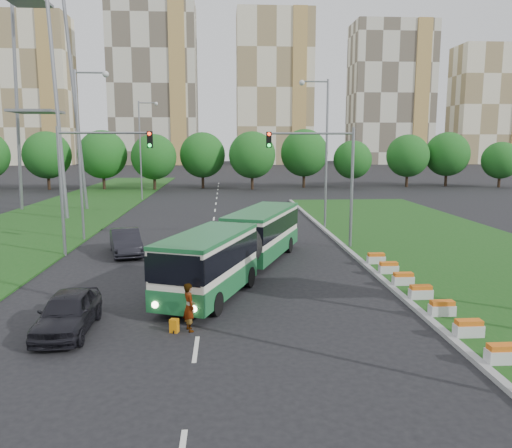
{
  "coord_description": "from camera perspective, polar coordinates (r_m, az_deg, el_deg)",
  "views": [
    {
      "loc": [
        -1.96,
        -22.27,
        6.96
      ],
      "look_at": [
        -0.26,
        4.65,
        2.6
      ],
      "focal_mm": 35.0,
      "sensor_mm": 36.0,
      "label": 1
    }
  ],
  "objects": [
    {
      "name": "traffic_mast_median",
      "position": [
        33.01,
        8.22,
        6.29
      ],
      "size": [
        5.76,
        0.32,
        8.0
      ],
      "color": "gray",
      "rests_on": "ground"
    },
    {
      "name": "apartment_tower_west",
      "position": [
        184.24,
        -24.33,
        13.7
      ],
      "size": [
        26.0,
        15.0,
        48.0
      ],
      "primitive_type": "cube",
      "color": "beige",
      "rests_on": "ground"
    },
    {
      "name": "flower_planters",
      "position": [
        23.52,
        18.31,
        -7.37
      ],
      "size": [
        1.1,
        13.7,
        0.6
      ],
      "primitive_type": null,
      "color": "silver",
      "rests_on": "grass_median"
    },
    {
      "name": "lane_markings",
      "position": [
        42.86,
        -4.95,
        -0.2
      ],
      "size": [
        0.2,
        100.0,
        0.01
      ],
      "primitive_type": null,
      "color": "silver",
      "rests_on": "ground"
    },
    {
      "name": "apartment_tower_cwest",
      "position": [
        174.85,
        -11.57,
        15.26
      ],
      "size": [
        28.0,
        15.0,
        52.0
      ],
      "primitive_type": "cube",
      "color": "beige",
      "rests_on": "ground"
    },
    {
      "name": "traffic_mast_left",
      "position": [
        32.43,
        -18.75,
        5.85
      ],
      "size": [
        5.76,
        0.32,
        8.0
      ],
      "color": "gray",
      "rests_on": "ground"
    },
    {
      "name": "left_verge",
      "position": [
        50.4,
        -22.13,
        0.62
      ],
      "size": [
        12.0,
        110.0,
        0.1
      ],
      "primitive_type": "cube",
      "color": "#184B15",
      "rests_on": "ground"
    },
    {
      "name": "ground",
      "position": [
        23.42,
        1.37,
        -8.11
      ],
      "size": [
        360.0,
        360.0,
        0.0
      ],
      "primitive_type": "plane",
      "color": "black",
      "rests_on": "ground"
    },
    {
      "name": "articulated_bus",
      "position": [
        26.72,
        -2.2,
        -2.37
      ],
      "size": [
        2.49,
        15.99,
        2.63
      ],
      "rotation": [
        0.0,
        0.0,
        -0.37
      ],
      "color": "silver",
      "rests_on": "ground"
    },
    {
      "name": "midrise_east",
      "position": [
        195.72,
        25.03,
        12.17
      ],
      "size": [
        24.0,
        14.0,
        40.0
      ],
      "primitive_type": "cube",
      "color": "beige",
      "rests_on": "ground"
    },
    {
      "name": "apartment_tower_ceast",
      "position": [
        174.04,
        2.08,
        15.13
      ],
      "size": [
        25.0,
        15.0,
        50.0
      ],
      "primitive_type": "cube",
      "color": "beige",
      "rests_on": "ground"
    },
    {
      "name": "car_left_near",
      "position": [
        20.09,
        -20.71,
        -9.4
      ],
      "size": [
        1.89,
        4.52,
        1.53
      ],
      "primitive_type": "imported",
      "rotation": [
        0.0,
        0.0,
        0.02
      ],
      "color": "black",
      "rests_on": "ground"
    },
    {
      "name": "shopping_trolley",
      "position": [
        19.19,
        -9.33,
        -11.41
      ],
      "size": [
        0.3,
        0.32,
        0.51
      ],
      "rotation": [
        0.0,
        0.0,
        -0.31
      ],
      "color": "orange",
      "rests_on": "ground"
    },
    {
      "name": "street_lamps",
      "position": [
        32.31,
        -5.5,
        7.44
      ],
      "size": [
        36.0,
        60.0,
        12.0
      ],
      "primitive_type": null,
      "color": "gray",
      "rests_on": "ground"
    },
    {
      "name": "pedestrian",
      "position": [
        19.05,
        -7.64,
        -9.39
      ],
      "size": [
        0.66,
        0.79,
        1.85
      ],
      "primitive_type": "imported",
      "rotation": [
        0.0,
        0.0,
        1.96
      ],
      "color": "gray",
      "rests_on": "ground"
    },
    {
      "name": "grass_median",
      "position": [
        34.46,
        22.24,
        -3.04
      ],
      "size": [
        14.0,
        60.0,
        0.15
      ],
      "primitive_type": "cube",
      "color": "#184B15",
      "rests_on": "ground"
    },
    {
      "name": "car_left_far",
      "position": [
        32.64,
        -14.67,
        -1.99
      ],
      "size": [
        2.98,
        5.16,
        1.61
      ],
      "primitive_type": "imported",
      "rotation": [
        0.0,
        0.0,
        0.28
      ],
      "color": "black",
      "rests_on": "ground"
    },
    {
      "name": "median_kerb",
      "position": [
        32.06,
        10.97,
        -3.36
      ],
      "size": [
        0.3,
        60.0,
        0.18
      ],
      "primitive_type": "cube",
      "color": "#959595",
      "rests_on": "ground"
    },
    {
      "name": "apartment_tower_east",
      "position": [
        182.2,
        15.09,
        14.09
      ],
      "size": [
        27.0,
        15.0,
        47.0
      ],
      "primitive_type": "cube",
      "color": "beige",
      "rests_on": "ground"
    },
    {
      "name": "tree_line",
      "position": [
        78.23,
        5.23,
        7.35
      ],
      "size": [
        120.0,
        8.0,
        9.0
      ],
      "primitive_type": null,
      "color": "#195416",
      "rests_on": "ground"
    }
  ]
}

